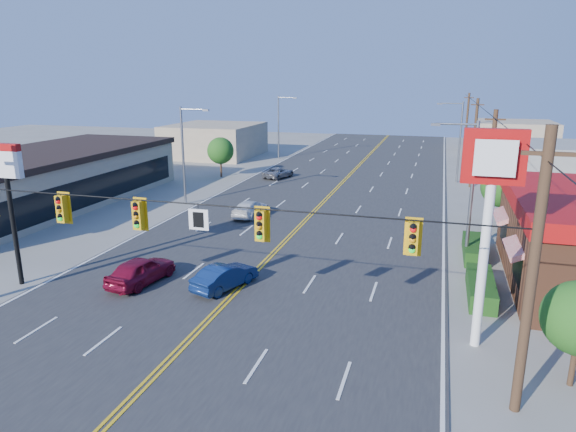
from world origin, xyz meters
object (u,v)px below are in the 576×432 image
(car_blue, at_px, (225,277))
(car_white, at_px, (250,209))
(car_silver, at_px, (279,173))
(signal_span, at_px, (166,232))
(pizza_hut_sign, at_px, (8,185))
(kfc_pylon, at_px, (490,196))
(car_magenta, at_px, (141,271))

(car_blue, xyz_separation_m, car_white, (-3.61, 13.28, -0.02))
(car_blue, height_order, car_silver, car_blue)
(signal_span, relative_size, pizza_hut_sign, 3.55)
(car_white, bearing_deg, car_silver, -75.41)
(car_white, xyz_separation_m, car_silver, (-2.59, 15.33, -0.05))
(signal_span, distance_m, kfc_pylon, 11.87)
(car_blue, distance_m, car_silver, 29.27)
(signal_span, height_order, car_white, signal_span)
(kfc_pylon, bearing_deg, car_blue, 168.64)
(kfc_pylon, bearing_deg, pizza_hut_sign, 180.00)
(pizza_hut_sign, xyz_separation_m, car_silver, (4.11, 30.96, -4.63))
(pizza_hut_sign, xyz_separation_m, car_blue, (10.30, 2.35, -4.57))
(car_magenta, relative_size, car_blue, 1.09)
(car_blue, bearing_deg, car_silver, -58.20)
(pizza_hut_sign, bearing_deg, kfc_pylon, 0.00)
(car_silver, bearing_deg, signal_span, 117.93)
(car_blue, distance_m, car_white, 13.76)
(kfc_pylon, xyz_separation_m, pizza_hut_sign, (-22.00, 0.00, -0.86))
(car_white, bearing_deg, car_magenta, 91.96)
(kfc_pylon, relative_size, car_blue, 2.28)
(car_white, bearing_deg, signal_span, 107.05)
(car_white, height_order, car_silver, car_white)
(car_blue, bearing_deg, car_magenta, 27.96)
(kfc_pylon, height_order, car_blue, kfc_pylon)
(signal_span, xyz_separation_m, kfc_pylon, (11.12, 4.00, 1.16))
(car_blue, relative_size, car_white, 0.91)
(car_magenta, bearing_deg, car_blue, -163.29)
(kfc_pylon, distance_m, car_silver, 36.18)
(signal_span, bearing_deg, kfc_pylon, 19.78)
(pizza_hut_sign, height_order, car_blue, pizza_hut_sign)
(signal_span, relative_size, car_white, 5.93)
(car_white, relative_size, car_silver, 1.04)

